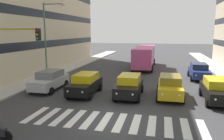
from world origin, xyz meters
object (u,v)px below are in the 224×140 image
Objects in this scene: car_2 at (129,86)px; car_0 at (217,90)px; car_3 at (85,84)px; car_1 at (170,86)px; traffic_light_gantry at (6,54)px; street_lamp_right at (48,34)px; car_row2_0 at (199,71)px; bus_behind_traffic at (144,55)px; car_4 at (50,80)px.

car_0 is at bearing -179.65° from car_2.
car_1 is at bearing -174.25° from car_3.
car_0 is at bearing -163.07° from traffic_light_gantry.
street_lamp_right reaches higher than car_3.
car_2 is 9.26m from traffic_light_gantry.
car_1 is 8.51m from car_row2_0.
car_2 is 0.81× the size of traffic_light_gantry.
bus_behind_traffic is at bearing -90.00° from car_2.
car_1 is 10.38m from car_4.
car_0 is at bearing 113.66° from bus_behind_traffic.
car_2 is at bearing 90.00° from bus_behind_traffic.
car_1 is 1.00× the size of car_2.
traffic_light_gantry is at bearing 68.14° from bus_behind_traffic.
car_1 and car_row2_0 have the same top height.
car_1 is 14.83m from bus_behind_traffic.
street_lamp_right is at bearing -79.31° from traffic_light_gantry.
car_0 is at bearing 90.46° from car_row2_0.
car_row2_0 is 16.79m from street_lamp_right.
bus_behind_traffic is at bearing -77.60° from car_1.
car_1 is 0.81× the size of traffic_light_gantry.
traffic_light_gantry is (10.90, 4.79, 2.77)m from car_1.
car_4 is 0.81× the size of traffic_light_gantry.
car_row2_0 is (0.07, -8.30, 0.00)m from car_0.
car_2 and car_4 have the same top height.
car_1 is (3.35, -0.46, 0.00)m from car_0.
car_2 is 14.98m from bus_behind_traffic.
car_0 and car_3 have the same top height.
car_row2_0 is 19.20m from traffic_light_gantry.
car_3 is 15.60m from bus_behind_traffic.
car_1 is at bearing -156.26° from traffic_light_gantry.
car_4 is 1.00× the size of car_row2_0.
bus_behind_traffic is (-3.64, -15.13, 0.97)m from car_3.
traffic_light_gantry is at bearing 83.79° from car_4.
car_3 is 1.00× the size of car_4.
car_0 is 0.81× the size of traffic_light_gantry.
car_2 is at bearing 8.87° from car_1.
car_3 is (6.82, 0.69, 0.00)m from car_1.
car_1 and car_3 have the same top height.
car_row2_0 is at bearing -138.29° from traffic_light_gantry.
car_1 is 1.00× the size of car_row2_0.
bus_behind_traffic is 14.30m from street_lamp_right.
car_4 is at bearing 118.10° from street_lamp_right.
car_4 is 6.16m from street_lamp_right.
traffic_light_gantry reaches higher than car_1.
car_0 and car_4 have the same top height.
traffic_light_gantry is at bearing 100.69° from street_lamp_right.
car_1 is 0.56× the size of street_lamp_right.
car_1 is at bearing 161.93° from street_lamp_right.
car_2 and car_3 have the same top height.
car_3 is at bearing 140.24° from street_lamp_right.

